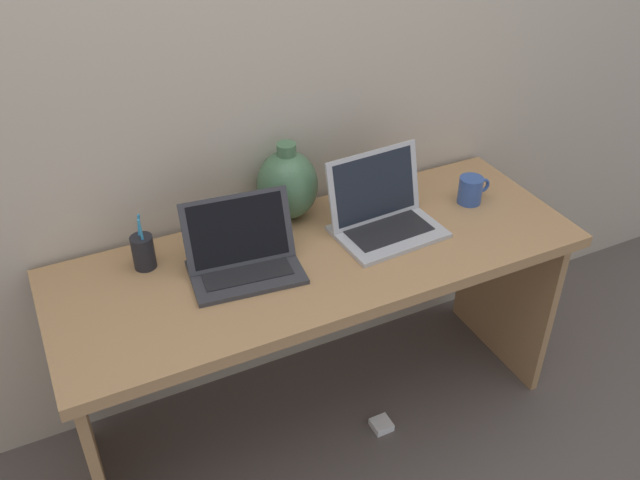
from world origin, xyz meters
TOP-DOWN VIEW (x-y plane):
  - ground_plane at (0.00, 0.00)m, footprint 6.00×6.00m
  - back_wall at (0.00, 0.35)m, footprint 4.40×0.04m
  - desk at (0.00, 0.00)m, footprint 1.68×0.61m
  - laptop_left at (-0.24, 0.03)m, footprint 0.35×0.26m
  - laptop_right at (0.24, 0.04)m, footprint 0.35×0.27m
  - green_vase at (0.00, 0.25)m, footprint 0.20×0.20m
  - coffee_mug at (0.61, 0.05)m, footprint 0.12×0.08m
  - pen_cup at (-0.51, 0.17)m, footprint 0.07×0.07m
  - power_brick at (0.17, -0.16)m, footprint 0.07×0.07m

SIDE VIEW (x-z plane):
  - ground_plane at x=0.00m, z-range 0.00..0.00m
  - power_brick at x=0.17m, z-range 0.00..0.03m
  - desk at x=0.00m, z-range 0.22..0.96m
  - coffee_mug at x=0.61m, z-range 0.74..0.83m
  - pen_cup at x=-0.51m, z-range 0.71..0.88m
  - laptop_left at x=-0.24m, z-range 0.69..0.91m
  - laptop_right at x=0.24m, z-range 0.68..0.93m
  - green_vase at x=0.00m, z-range 0.72..0.99m
  - back_wall at x=0.00m, z-range 0.00..2.40m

